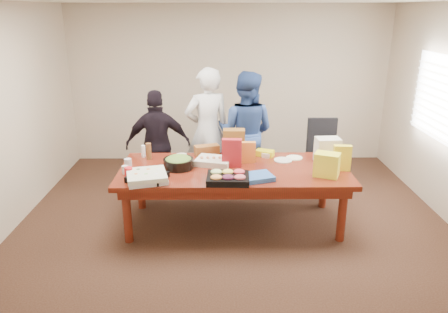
{
  "coord_description": "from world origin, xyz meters",
  "views": [
    {
      "loc": [
        -0.18,
        -4.86,
        2.6
      ],
      "look_at": [
        -0.12,
        0.1,
        0.87
      ],
      "focal_mm": 33.89,
      "sensor_mm": 36.0,
      "label": 1
    }
  ],
  "objects_px": {
    "office_chair": "(323,159)",
    "sheet_cake": "(214,161)",
    "conference_table": "(234,196)",
    "person_center": "(208,131)",
    "salad_bowl": "(178,163)",
    "person_right": "(245,132)"
  },
  "relations": [
    {
      "from": "person_center",
      "to": "person_right",
      "type": "distance_m",
      "value": 0.56
    },
    {
      "from": "conference_table",
      "to": "salad_bowl",
      "type": "xyz_separation_m",
      "value": [
        -0.68,
        0.01,
        0.43
      ]
    },
    {
      "from": "conference_table",
      "to": "person_center",
      "type": "relative_size",
      "value": 1.52
    },
    {
      "from": "office_chair",
      "to": "sheet_cake",
      "type": "relative_size",
      "value": 2.4
    },
    {
      "from": "salad_bowl",
      "to": "person_right",
      "type": "bearing_deg",
      "value": 50.87
    },
    {
      "from": "office_chair",
      "to": "person_right",
      "type": "bearing_deg",
      "value": 173.27
    },
    {
      "from": "person_center",
      "to": "office_chair",
      "type": "bearing_deg",
      "value": 158.79
    },
    {
      "from": "office_chair",
      "to": "person_center",
      "type": "height_order",
      "value": "person_center"
    },
    {
      "from": "conference_table",
      "to": "person_center",
      "type": "height_order",
      "value": "person_center"
    },
    {
      "from": "person_center",
      "to": "salad_bowl",
      "type": "relative_size",
      "value": 4.98
    },
    {
      "from": "conference_table",
      "to": "salad_bowl",
      "type": "distance_m",
      "value": 0.81
    },
    {
      "from": "person_right",
      "to": "person_center",
      "type": "bearing_deg",
      "value": 21.31
    },
    {
      "from": "person_center",
      "to": "person_right",
      "type": "relative_size",
      "value": 1.03
    },
    {
      "from": "office_chair",
      "to": "salad_bowl",
      "type": "height_order",
      "value": "office_chair"
    },
    {
      "from": "conference_table",
      "to": "office_chair",
      "type": "bearing_deg",
      "value": 35.76
    },
    {
      "from": "conference_table",
      "to": "office_chair",
      "type": "relative_size",
      "value": 2.7
    },
    {
      "from": "office_chair",
      "to": "sheet_cake",
      "type": "bearing_deg",
      "value": -152.89
    },
    {
      "from": "conference_table",
      "to": "salad_bowl",
      "type": "relative_size",
      "value": 7.57
    },
    {
      "from": "person_center",
      "to": "conference_table",
      "type": "bearing_deg",
      "value": 90.23
    },
    {
      "from": "person_center",
      "to": "salad_bowl",
      "type": "height_order",
      "value": "person_center"
    },
    {
      "from": "sheet_cake",
      "to": "person_center",
      "type": "bearing_deg",
      "value": 111.74
    },
    {
      "from": "conference_table",
      "to": "sheet_cake",
      "type": "height_order",
      "value": "sheet_cake"
    }
  ]
}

